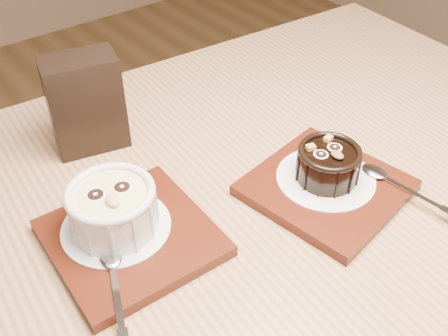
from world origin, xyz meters
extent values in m
cube|color=#8F623E|center=(-0.02, 0.28, 0.73)|extent=(1.26, 0.89, 0.04)
cylinder|color=#8F623E|center=(0.55, 0.58, 0.35)|extent=(0.06, 0.06, 0.71)
cube|color=#49180C|center=(-0.15, 0.31, 0.76)|extent=(0.19, 0.19, 0.01)
cylinder|color=silver|center=(-0.16, 0.33, 0.77)|extent=(0.13, 0.13, 0.00)
cylinder|color=white|center=(-0.16, 0.33, 0.79)|extent=(0.10, 0.10, 0.05)
cylinder|color=#E1D789|center=(-0.16, 0.33, 0.82)|extent=(0.08, 0.08, 0.00)
torus|color=white|center=(-0.16, 0.33, 0.82)|extent=(0.10, 0.10, 0.01)
cylinder|color=black|center=(-0.18, 0.34, 0.82)|extent=(0.02, 0.02, 0.00)
cylinder|color=black|center=(-0.15, 0.33, 0.82)|extent=(0.02, 0.02, 0.00)
ellipsoid|color=tan|center=(-0.17, 0.31, 0.82)|extent=(0.02, 0.03, 0.01)
cube|color=#49180C|center=(0.09, 0.23, 0.76)|extent=(0.21, 0.21, 0.01)
cylinder|color=silver|center=(0.10, 0.24, 0.77)|extent=(0.13, 0.13, 0.00)
cylinder|color=black|center=(0.10, 0.24, 0.79)|extent=(0.08, 0.08, 0.04)
cylinder|color=black|center=(0.10, 0.24, 0.81)|extent=(0.07, 0.07, 0.00)
torus|color=black|center=(0.10, 0.24, 0.81)|extent=(0.08, 0.08, 0.01)
cylinder|color=black|center=(0.09, 0.24, 0.81)|extent=(0.02, 0.02, 0.00)
cylinder|color=black|center=(0.11, 0.24, 0.81)|extent=(0.02, 0.02, 0.00)
ellipsoid|color=brown|center=(0.10, 0.22, 0.81)|extent=(0.01, 0.02, 0.01)
cube|color=olive|center=(0.08, 0.26, 0.81)|extent=(0.01, 0.01, 0.01)
cube|color=olive|center=(0.12, 0.26, 0.81)|extent=(0.01, 0.01, 0.01)
cube|color=black|center=(-0.10, 0.51, 0.82)|extent=(0.11, 0.08, 0.14)
camera|label=1|loc=(-0.33, -0.09, 1.22)|focal=42.00mm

